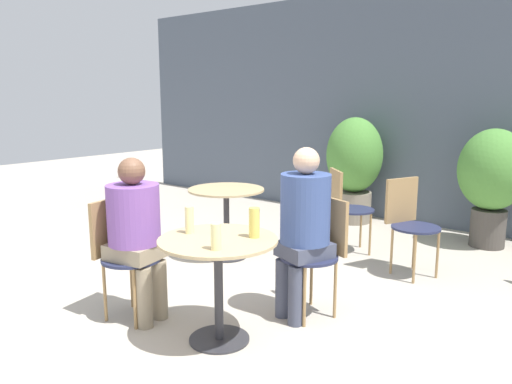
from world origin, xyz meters
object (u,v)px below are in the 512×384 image
Objects in this scene: bistro_chair_0 at (319,244)px; seated_person_0 at (304,219)px; bistro_chair_2 at (409,217)px; cafe_table_far at (226,205)px; potted_plant_0 at (354,163)px; potted_plant_1 at (492,176)px; seated_person_1 at (136,226)px; beer_glass_0 at (189,220)px; bistro_chair_1 at (121,246)px; bistro_chair_4 at (345,202)px; beer_glass_2 at (254,223)px; beer_glass_1 at (216,237)px; cafe_table_near at (218,262)px.

bistro_chair_0 is 0.69× the size of seated_person_0.
bistro_chair_2 is at bearing 100.25° from seated_person_0.
cafe_table_far is at bearing 136.50° from bistro_chair_2.
potted_plant_0 reaches higher than cafe_table_far.
potted_plant_0 reaches higher than potted_plant_1.
seated_person_1 is 0.47m from beer_glass_0.
beer_glass_0 is (0.60, 0.13, 0.27)m from bistro_chair_1.
cafe_table_far is at bearing -98.06° from potted_plant_0.
potted_plant_0 is 1.70m from potted_plant_1.
beer_glass_2 reaches higher than bistro_chair_4.
seated_person_1 reaches higher than bistro_chair_4.
seated_person_0 is 0.93× the size of potted_plant_0.
cafe_table_near is at bearing 130.45° from beer_glass_1.
bistro_chair_0 is 4.79× the size of beer_glass_0.
bistro_chair_2 is (0.18, 1.27, 0.00)m from bistro_chair_0.
beer_glass_0 is (-0.47, -0.68, 0.06)m from seated_person_0.
seated_person_0 is (-0.23, -1.41, 0.21)m from bistro_chair_2.
seated_person_1 reaches higher than beer_glass_1.
bistro_chair_1 is at bearing -78.03° from cafe_table_far.
cafe_table_far is at bearing 178.09° from bistro_chair_0.
beer_glass_2 is (0.01, 0.35, 0.02)m from beer_glass_1.
potted_plant_0 is (-0.17, 3.64, 0.07)m from seated_person_1.
potted_plant_1 is at bearing 72.68° from beer_glass_0.
beer_glass_1 reaches higher than cafe_table_near.
bistro_chair_2 and bistro_chair_4 have the same top height.
beer_glass_0 reaches higher than bistro_chair_0.
bistro_chair_1 is 3.68m from potted_plant_0.
seated_person_0 reaches higher than bistro_chair_1.
bistro_chair_1 is at bearing 90.00° from seated_person_1.
bistro_chair_1 is 0.65× the size of potted_plant_0.
bistro_chair_1 is 1.00× the size of bistro_chair_4.
cafe_table_far is 0.87× the size of bistro_chair_2.
cafe_table_near is 0.89× the size of bistro_chair_2.
potted_plant_1 is (1.70, -0.08, 0.01)m from potted_plant_0.
bistro_chair_4 is at bearing 99.38° from bistro_chair_2.
beer_glass_2 reaches higher than bistro_chair_2.
bistro_chair_4 is at bearing -19.60° from seated_person_1.
potted_plant_0 reaches higher than bistro_chair_4.
bistro_chair_1 is 2.47m from bistro_chair_4.
bistro_chair_2 is 0.68× the size of potted_plant_1.
seated_person_0 is at bearing -27.10° from cafe_table_far.
beer_glass_0 is (-0.52, -0.82, 0.27)m from bistro_chair_0.
bistro_chair_2 is 1.45m from seated_person_0.
beer_glass_0 is 0.93× the size of beer_glass_2.
bistro_chair_0 is 1.47m from bistro_chair_1.
potted_plant_0 reaches higher than beer_glass_2.
beer_glass_2 is 3.50m from potted_plant_0.
potted_plant_0 is (-0.02, 3.67, 0.24)m from bistro_chair_1.
cafe_table_near is at bearing -76.35° from potted_plant_0.
beer_glass_0 is 3.62m from potted_plant_1.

